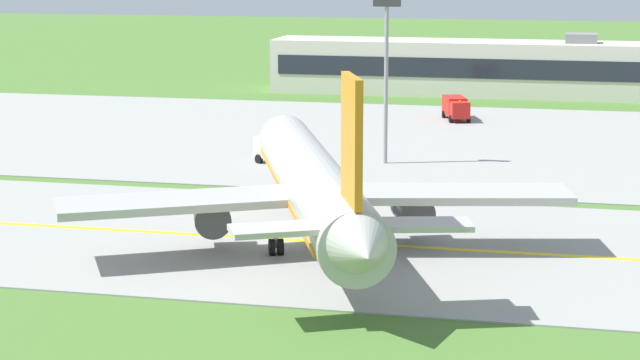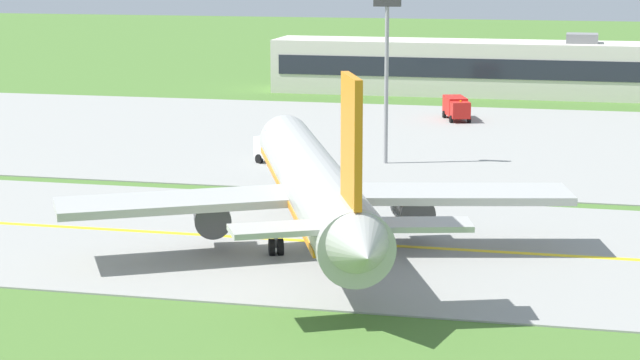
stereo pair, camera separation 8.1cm
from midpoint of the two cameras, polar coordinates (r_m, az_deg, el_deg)
The scene contains 9 objects.
ground_plane at distance 75.27m, azimuth -1.25°, elevation -3.09°, with size 500.00×500.00×0.00m, color #47702D.
taxiway_strip at distance 75.25m, azimuth -1.25°, elevation -3.06°, with size 240.00×28.00×0.10m, color gray.
apron_pad at distance 114.48m, azimuth 8.79°, elevation 1.82°, with size 140.00×52.00×0.10m, color gray.
taxiway_centreline at distance 75.24m, azimuth -1.25°, elevation -3.02°, with size 220.00×0.60×0.01m, color yellow.
airplane_lead at distance 72.64m, azimuth -0.33°, elevation -0.28°, with size 31.48×38.22×12.70m.
service_truck_baggage at distance 101.83m, azimuth -2.24°, elevation 1.41°, with size 6.20×5.72×2.59m.
service_truck_fuel at distance 129.41m, azimuth 6.78°, elevation 3.63°, with size 3.78×6.34×2.60m.
terminal_building at distance 153.08m, azimuth 8.49°, elevation 5.54°, with size 57.88×9.04×8.28m.
apron_light_mast at distance 101.25m, azimuth 3.30°, elevation 5.99°, with size 2.40×0.50×14.70m.
Camera 1 is at (17.82, -70.66, 18.82)m, focal length 64.16 mm.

